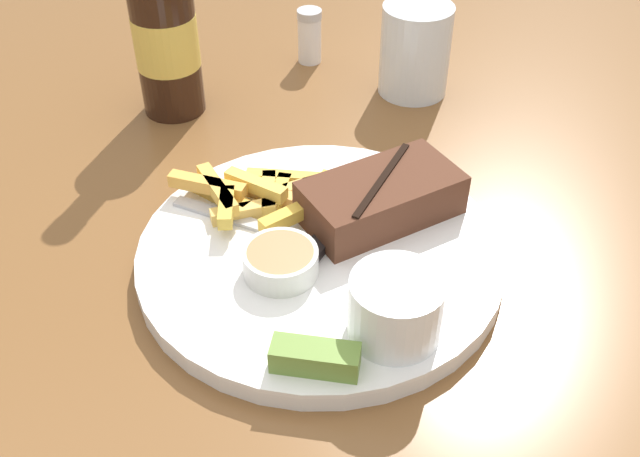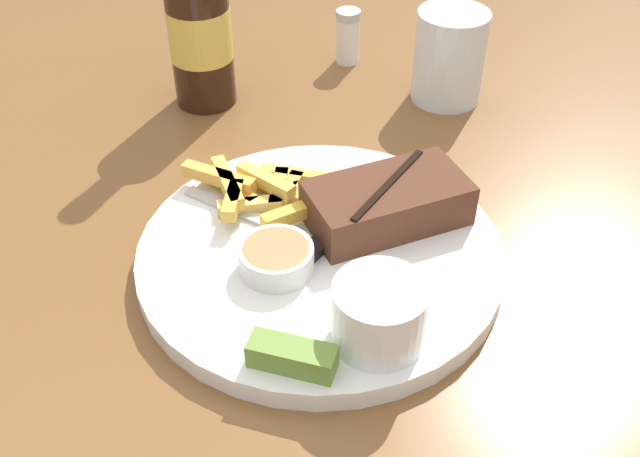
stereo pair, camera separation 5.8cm
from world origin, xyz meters
TOP-DOWN VIEW (x-y plane):
  - dining_table at (0.00, 0.00)m, footprint 1.18×1.19m
  - dinner_plate at (0.00, 0.00)m, footprint 0.31×0.31m
  - steak_portion at (0.06, 0.04)m, footprint 0.15×0.12m
  - fries_pile at (-0.05, 0.07)m, footprint 0.17×0.10m
  - coleslaw_cup at (0.04, -0.10)m, footprint 0.07×0.07m
  - dipping_sauce_cup at (-0.03, -0.03)m, footprint 0.06×0.06m
  - pickle_spear at (-0.02, -0.13)m, footprint 0.07×0.04m
  - fork_utensil at (-0.07, 0.04)m, footprint 0.12×0.08m
  - knife_utensil at (0.02, 0.03)m, footprint 0.11×0.15m
  - beer_bottle at (-0.13, 0.27)m, footprint 0.07×0.07m
  - drinking_glass at (0.14, 0.28)m, footprint 0.08×0.08m
  - salt_shaker at (0.03, 0.36)m, footprint 0.03×0.03m

SIDE VIEW (x-z plane):
  - dining_table at x=0.00m, z-range 0.30..1.07m
  - dinner_plate at x=0.00m, z-range 0.77..0.78m
  - fork_utensil at x=-0.07m, z-range 0.78..0.79m
  - knife_utensil at x=0.02m, z-range 0.78..0.79m
  - pickle_spear at x=-0.02m, z-range 0.78..0.80m
  - fries_pile at x=-0.05m, z-range 0.78..0.81m
  - dipping_sauce_cup at x=-0.03m, z-range 0.79..0.81m
  - salt_shaker at x=0.03m, z-range 0.77..0.83m
  - steak_portion at x=0.06m, z-range 0.78..0.82m
  - coleslaw_cup at x=0.04m, z-range 0.79..0.84m
  - drinking_glass at x=0.14m, z-range 0.77..0.87m
  - beer_bottle at x=-0.13m, z-range 0.73..0.97m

